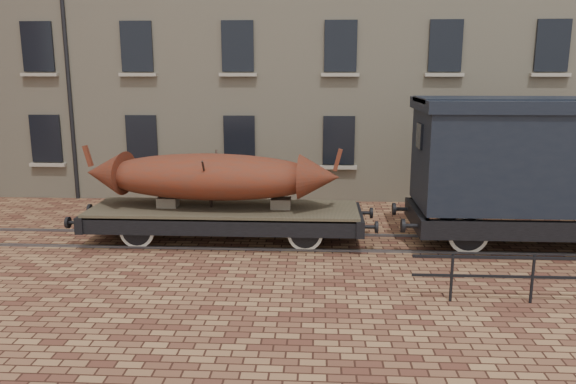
{
  "coord_description": "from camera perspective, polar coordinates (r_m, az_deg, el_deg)",
  "views": [
    {
      "loc": [
        0.27,
        -14.66,
        4.61
      ],
      "look_at": [
        -0.54,
        0.5,
        1.3
      ],
      "focal_mm": 35.0,
      "sensor_mm": 36.0,
      "label": 1
    }
  ],
  "objects": [
    {
      "name": "iron_boat",
      "position": [
        15.2,
        -7.89,
        1.58
      ],
      "size": [
        7.04,
        2.23,
        1.66
      ],
      "color": "maroon",
      "rests_on": "flatcar_wagon"
    },
    {
      "name": "warehouse_cream",
      "position": [
        24.91,
        9.8,
        17.64
      ],
      "size": [
        40.0,
        10.19,
        14.0
      ],
      "color": "#BAAD8D",
      "rests_on": "ground"
    },
    {
      "name": "rail_track",
      "position": [
        15.36,
        1.93,
        -5.06
      ],
      "size": [
        30.0,
        1.52,
        0.06
      ],
      "color": "#59595E",
      "rests_on": "ground"
    },
    {
      "name": "flatcar_wagon",
      "position": [
        15.36,
        -6.47,
        -2.26
      ],
      "size": [
        8.16,
        2.21,
        1.23
      ],
      "color": "#4D4531",
      "rests_on": "ground"
    },
    {
      "name": "ground",
      "position": [
        15.37,
        1.93,
        -5.16
      ],
      "size": [
        90.0,
        90.0,
        0.0
      ],
      "primitive_type": "plane",
      "color": "#532C20"
    },
    {
      "name": "goods_van",
      "position": [
        15.96,
        24.88,
        3.42
      ],
      "size": [
        7.6,
        2.77,
        3.93
      ],
      "color": "black",
      "rests_on": "ground"
    }
  ]
}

